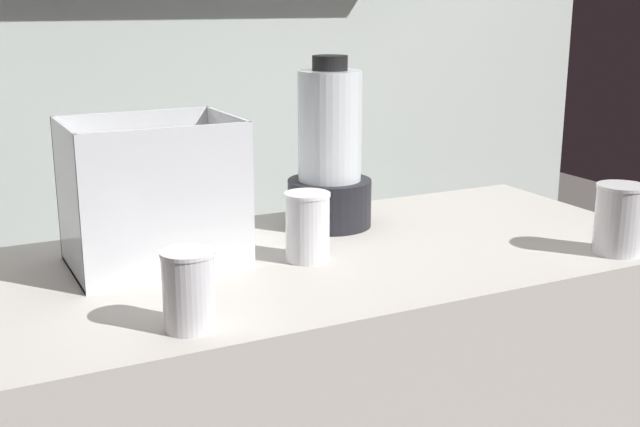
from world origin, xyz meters
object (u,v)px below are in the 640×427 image
juice_cup_pomegranate_left (308,230)px  blender_pitcher (330,159)px  carrot_display_bin (152,222)px  juice_cup_beet_middle (619,223)px  juice_cup_beet_far_left (189,296)px

juice_cup_pomegranate_left → blender_pitcher: bearing=53.0°
carrot_display_bin → blender_pitcher: 0.42m
juice_cup_beet_middle → carrot_display_bin: bearing=157.9°
blender_pitcher → juice_cup_beet_far_left: (-0.44, -0.41, -0.09)m
juice_cup_beet_far_left → blender_pitcher: bearing=42.8°
blender_pitcher → juice_cup_beet_far_left: blender_pitcher is taller
carrot_display_bin → juice_cup_beet_far_left: carrot_display_bin is taller
carrot_display_bin → juice_cup_beet_middle: (0.81, -0.33, -0.02)m
juice_cup_pomegranate_left → juice_cup_beet_middle: size_ratio=0.96×
carrot_display_bin → juice_cup_pomegranate_left: size_ratio=2.33×
carrot_display_bin → juice_cup_beet_far_left: (-0.03, -0.32, -0.03)m
juice_cup_beet_middle → juice_cup_beet_far_left: bearing=179.2°
carrot_display_bin → blender_pitcher: size_ratio=0.83×
juice_cup_beet_far_left → juice_cup_pomegranate_left: (0.30, 0.22, 0.01)m
juice_cup_beet_far_left → juice_cup_pomegranate_left: bearing=36.0°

